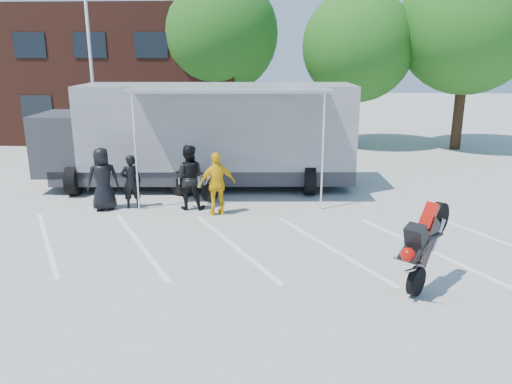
# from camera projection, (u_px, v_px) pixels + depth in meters

# --- Properties ---
(ground) EXTENTS (100.00, 100.00, 0.00)m
(ground) POSITION_uv_depth(u_px,v_px,m) (220.00, 261.00, 11.58)
(ground) COLOR #ABABA6
(ground) RESTS_ON ground
(parking_bay_lines) EXTENTS (18.09, 13.33, 0.01)m
(parking_bay_lines) POSITION_uv_depth(u_px,v_px,m) (225.00, 245.00, 12.54)
(parking_bay_lines) COLOR white
(parking_bay_lines) RESTS_ON ground
(office_building) EXTENTS (18.00, 8.00, 7.00)m
(office_building) POSITION_uv_depth(u_px,v_px,m) (84.00, 73.00, 28.46)
(office_building) COLOR #492117
(office_building) RESTS_ON ground
(flagpole) EXTENTS (1.61, 0.12, 8.00)m
(flagpole) POSITION_uv_depth(u_px,v_px,m) (95.00, 42.00, 20.15)
(flagpole) COLOR white
(flagpole) RESTS_ON ground
(tree_left) EXTENTS (6.12, 6.12, 8.64)m
(tree_left) POSITION_uv_depth(u_px,v_px,m) (218.00, 34.00, 25.55)
(tree_left) COLOR #382314
(tree_left) RESTS_ON ground
(tree_mid) EXTENTS (5.44, 5.44, 7.68)m
(tree_mid) POSITION_uv_depth(u_px,v_px,m) (358.00, 46.00, 24.39)
(tree_mid) COLOR #382314
(tree_mid) RESTS_ON ground
(tree_right) EXTENTS (6.46, 6.46, 9.12)m
(tree_right) POSITION_uv_depth(u_px,v_px,m) (468.00, 26.00, 23.39)
(tree_right) COLOR #382314
(tree_right) RESTS_ON ground
(transporter_truck) EXTENTS (11.69, 6.16, 3.62)m
(transporter_truck) POSITION_uv_depth(u_px,v_px,m) (206.00, 186.00, 18.03)
(transporter_truck) COLOR gray
(transporter_truck) RESTS_ON ground
(parked_motorcycle) EXTENTS (2.07, 1.58, 1.05)m
(parked_motorcycle) POSITION_uv_depth(u_px,v_px,m) (193.00, 199.00, 16.53)
(parked_motorcycle) COLOR silver
(parked_motorcycle) RESTS_ON ground
(stunt_bike_rider) EXTENTS (1.68, 1.81, 1.98)m
(stunt_bike_rider) POSITION_uv_depth(u_px,v_px,m) (429.00, 285.00, 10.42)
(stunt_bike_rider) COLOR black
(stunt_bike_rider) RESTS_ON ground
(spectator_leather_a) EXTENTS (1.12, 0.96, 1.94)m
(spectator_leather_a) POSITION_uv_depth(u_px,v_px,m) (103.00, 179.00, 15.14)
(spectator_leather_a) COLOR black
(spectator_leather_a) RESTS_ON ground
(spectator_leather_b) EXTENTS (0.71, 0.59, 1.68)m
(spectator_leather_b) POSITION_uv_depth(u_px,v_px,m) (131.00, 182.00, 15.33)
(spectator_leather_b) COLOR black
(spectator_leather_b) RESTS_ON ground
(spectator_leather_c) EXTENTS (1.00, 0.80, 1.99)m
(spectator_leather_c) POSITION_uv_depth(u_px,v_px,m) (189.00, 177.00, 15.22)
(spectator_leather_c) COLOR black
(spectator_leather_c) RESTS_ON ground
(spectator_hivis) EXTENTS (1.20, 0.86, 1.88)m
(spectator_hivis) POSITION_uv_depth(u_px,v_px,m) (217.00, 184.00, 14.68)
(spectator_hivis) COLOR yellow
(spectator_hivis) RESTS_ON ground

